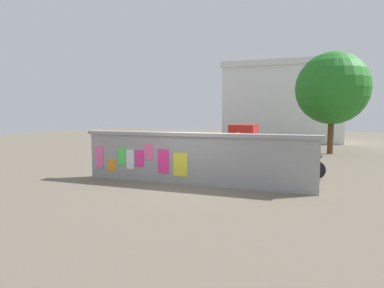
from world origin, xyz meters
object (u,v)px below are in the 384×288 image
(person_walking, at_px, (237,148))
(tree_roadside, at_px, (332,88))
(auto_rickshaw_truck, at_px, (264,144))
(motorcycle, at_px, (260,169))
(car_parked, at_px, (170,151))
(bicycle_far, at_px, (301,168))

(person_walking, distance_m, tree_roadside, 9.29)
(auto_rickshaw_truck, distance_m, motorcycle, 4.69)
(car_parked, bearing_deg, person_walking, -2.07)
(car_parked, height_order, motorcycle, car_parked)
(bicycle_far, height_order, person_walking, person_walking)
(person_walking, xyz_separation_m, tree_roadside, (3.84, 7.96, 2.88))
(auto_rickshaw_truck, xyz_separation_m, bicycle_far, (1.86, -3.28, -0.54))
(tree_roadside, bearing_deg, motorcycle, -105.01)
(bicycle_far, bearing_deg, auto_rickshaw_truck, 119.63)
(auto_rickshaw_truck, distance_m, bicycle_far, 3.81)
(motorcycle, relative_size, tree_roadside, 0.32)
(auto_rickshaw_truck, relative_size, tree_roadside, 0.61)
(auto_rickshaw_truck, relative_size, motorcycle, 1.91)
(bicycle_far, xyz_separation_m, tree_roadside, (1.31, 8.41, 3.50))
(motorcycle, bearing_deg, auto_rickshaw_truck, 96.76)
(motorcycle, relative_size, person_walking, 1.17)
(bicycle_far, bearing_deg, tree_roadside, 81.16)
(auto_rickshaw_truck, bearing_deg, tree_roadside, 58.30)
(bicycle_far, bearing_deg, person_walking, 169.96)
(motorcycle, distance_m, tree_roadside, 10.67)
(motorcycle, height_order, bicycle_far, bicycle_far)
(person_walking, bearing_deg, bicycle_far, -10.04)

